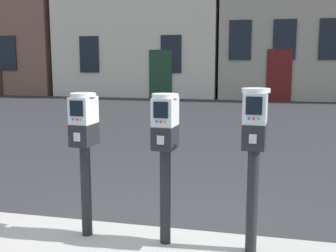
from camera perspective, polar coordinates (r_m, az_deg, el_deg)
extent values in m
plane|color=#28282B|center=(3.85, -4.16, -16.54)|extent=(160.00, 160.00, 0.00)
cylinder|color=black|center=(3.70, -11.22, -8.72)|extent=(0.10, 0.10, 0.81)
cube|color=black|center=(3.58, -11.47, -1.14)|extent=(0.19, 0.25, 0.19)
cube|color=#A5A8AD|center=(3.47, -12.45, -1.49)|extent=(0.06, 0.02, 0.07)
cube|color=#B7BABF|center=(3.55, -11.57, 2.16)|extent=(0.19, 0.24, 0.23)
cube|color=black|center=(3.44, -12.52, 2.38)|extent=(0.12, 0.02, 0.13)
cylinder|color=blue|center=(3.47, -12.99, 0.89)|extent=(0.02, 0.01, 0.02)
cylinder|color=red|center=(3.45, -12.48, 0.87)|extent=(0.02, 0.01, 0.02)
cylinder|color=green|center=(3.44, -11.97, 0.85)|extent=(0.02, 0.01, 0.02)
cylinder|color=#B7BABF|center=(3.54, -11.64, 4.24)|extent=(0.23, 0.23, 0.03)
cylinder|color=black|center=(3.48, -0.38, -9.66)|extent=(0.10, 0.10, 0.81)
cube|color=black|center=(3.35, -0.39, -1.56)|extent=(0.19, 0.25, 0.19)
cube|color=#A5A8AD|center=(3.23, -1.05, -1.95)|extent=(0.06, 0.02, 0.07)
cube|color=#B7BABF|center=(3.32, -0.39, 1.98)|extent=(0.19, 0.24, 0.23)
cube|color=black|center=(3.20, -1.02, 2.22)|extent=(0.12, 0.02, 0.13)
cylinder|color=blue|center=(3.22, -1.62, 0.62)|extent=(0.02, 0.01, 0.02)
cylinder|color=red|center=(3.21, -1.03, 0.59)|extent=(0.02, 0.01, 0.02)
cylinder|color=green|center=(3.20, -0.43, 0.57)|extent=(0.02, 0.01, 0.02)
cylinder|color=#B7BABF|center=(3.31, -0.39, 4.21)|extent=(0.23, 0.23, 0.03)
cylinder|color=black|center=(3.39, 11.53, -10.05)|extent=(0.10, 0.10, 0.85)
cube|color=black|center=(3.26, 11.81, -1.35)|extent=(0.19, 0.25, 0.20)
cube|color=#A5A8AD|center=(3.13, 11.60, -1.75)|extent=(0.06, 0.02, 0.07)
cube|color=#B7BABF|center=(3.22, 11.94, 2.46)|extent=(0.19, 0.24, 0.24)
cube|color=black|center=(3.10, 11.76, 2.75)|extent=(0.12, 0.02, 0.13)
cylinder|color=blue|center=(3.12, 11.06, 1.02)|extent=(0.02, 0.01, 0.02)
cylinder|color=red|center=(3.11, 11.70, 1.00)|extent=(0.02, 0.01, 0.02)
cylinder|color=green|center=(3.11, 12.34, 0.97)|extent=(0.02, 0.01, 0.02)
cylinder|color=#B7BABF|center=(3.21, 12.02, 4.85)|extent=(0.23, 0.23, 0.03)
cube|color=black|center=(21.10, -21.25, 9.35)|extent=(0.90, 0.06, 1.60)
cube|color=black|center=(19.10, -10.80, 9.67)|extent=(0.90, 0.06, 1.60)
cube|color=black|center=(17.93, 0.42, 9.88)|extent=(0.90, 0.06, 1.60)
cube|color=#193823|center=(18.04, -1.04, 7.13)|extent=(1.00, 0.07, 2.10)
cube|color=black|center=(17.54, 9.91, 11.59)|extent=(0.90, 0.06, 1.60)
cube|color=black|center=(17.53, 15.76, 11.39)|extent=(0.90, 0.06, 1.60)
cube|color=black|center=(17.69, 21.55, 11.08)|extent=(0.90, 0.06, 1.60)
cube|color=#591414|center=(17.52, 15.04, 6.77)|extent=(1.00, 0.07, 2.10)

